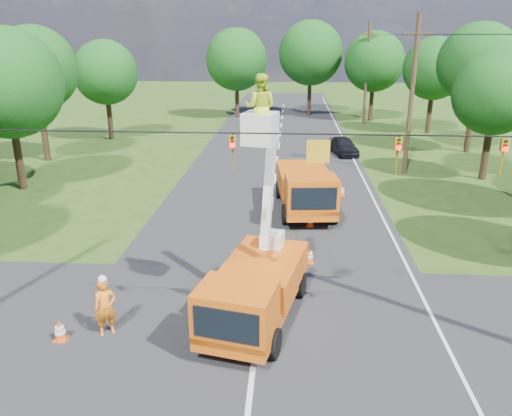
# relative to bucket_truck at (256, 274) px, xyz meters

# --- Properties ---
(ground) EXTENTS (140.00, 140.00, 0.00)m
(ground) POSITION_rel_bucket_truck_xyz_m (0.09, 16.71, -1.68)
(ground) COLOR #2B4314
(ground) RESTS_ON ground
(road_main) EXTENTS (12.00, 100.00, 0.06)m
(road_main) POSITION_rel_bucket_truck_xyz_m (0.09, 16.71, -1.68)
(road_main) COLOR black
(road_main) RESTS_ON ground
(road_cross) EXTENTS (56.00, 10.00, 0.07)m
(road_cross) POSITION_rel_bucket_truck_xyz_m (0.09, -1.29, -1.68)
(road_cross) COLOR black
(road_cross) RESTS_ON ground
(edge_line) EXTENTS (0.12, 90.00, 0.02)m
(edge_line) POSITION_rel_bucket_truck_xyz_m (5.69, 16.71, -1.68)
(edge_line) COLOR silver
(edge_line) RESTS_ON ground
(bucket_truck) EXTENTS (3.34, 6.11, 7.67)m
(bucket_truck) POSITION_rel_bucket_truck_xyz_m (0.00, 0.00, 0.00)
(bucket_truck) COLOR #D6510F
(bucket_truck) RESTS_ON ground
(second_truck) EXTENTS (3.13, 6.76, 2.45)m
(second_truck) POSITION_rel_bucket_truck_xyz_m (1.83, 10.61, -0.40)
(second_truck) COLOR #D6510F
(second_truck) RESTS_ON ground
(ground_worker) EXTENTS (0.80, 0.73, 1.84)m
(ground_worker) POSITION_rel_bucket_truck_xyz_m (-4.47, -1.05, -0.76)
(ground_worker) COLOR #D74312
(ground_worker) RESTS_ON ground
(distant_car) EXTENTS (2.40, 4.19, 1.34)m
(distant_car) POSITION_rel_bucket_truck_xyz_m (5.09, 24.08, -1.01)
(distant_car) COLOR black
(distant_car) RESTS_ON ground
(traffic_cone_2) EXTENTS (0.38, 0.38, 0.71)m
(traffic_cone_2) POSITION_rel_bucket_truck_xyz_m (1.84, 4.41, -1.32)
(traffic_cone_2) COLOR #E2460B
(traffic_cone_2) RESTS_ON ground
(traffic_cone_3) EXTENTS (0.38, 0.38, 0.71)m
(traffic_cone_3) POSITION_rel_bucket_truck_xyz_m (2.02, 8.47, -1.32)
(traffic_cone_3) COLOR #E2460B
(traffic_cone_3) RESTS_ON ground
(traffic_cone_4) EXTENTS (0.38, 0.38, 0.71)m
(traffic_cone_4) POSITION_rel_bucket_truck_xyz_m (-5.76, -1.49, -1.32)
(traffic_cone_4) COLOR #E2460B
(traffic_cone_4) RESTS_ON ground
(traffic_cone_7) EXTENTS (0.38, 0.38, 0.71)m
(traffic_cone_7) POSITION_rel_bucket_truck_xyz_m (3.97, 13.41, -1.32)
(traffic_cone_7) COLOR #E2460B
(traffic_cone_7) RESTS_ON ground
(pole_right_mid) EXTENTS (1.80, 0.30, 10.00)m
(pole_right_mid) POSITION_rel_bucket_truck_xyz_m (8.59, 18.71, 3.43)
(pole_right_mid) COLOR #4C3823
(pole_right_mid) RESTS_ON ground
(pole_right_far) EXTENTS (1.80, 0.30, 10.00)m
(pole_right_far) POSITION_rel_bucket_truck_xyz_m (8.59, 38.71, 3.43)
(pole_right_far) COLOR #4C3823
(pole_right_far) RESTS_ON ground
(signal_span) EXTENTS (18.00, 0.29, 1.07)m
(signal_span) POSITION_rel_bucket_truck_xyz_m (2.31, -1.30, 4.20)
(signal_span) COLOR black
(signal_span) RESTS_ON ground
(tree_left_d) EXTENTS (6.20, 6.20, 9.24)m
(tree_left_d) POSITION_rel_bucket_truck_xyz_m (-14.91, 13.71, 4.45)
(tree_left_d) COLOR #382616
(tree_left_d) RESTS_ON ground
(tree_left_e) EXTENTS (5.80, 5.80, 9.41)m
(tree_left_e) POSITION_rel_bucket_truck_xyz_m (-16.71, 20.71, 4.81)
(tree_left_e) COLOR #382616
(tree_left_e) RESTS_ON ground
(tree_left_f) EXTENTS (5.40, 5.40, 8.40)m
(tree_left_f) POSITION_rel_bucket_truck_xyz_m (-14.71, 28.71, 4.01)
(tree_left_f) COLOR #382616
(tree_left_f) RESTS_ON ground
(tree_right_c) EXTENTS (5.00, 5.00, 7.83)m
(tree_right_c) POSITION_rel_bucket_truck_xyz_m (13.29, 17.71, 3.63)
(tree_right_c) COLOR #382616
(tree_right_c) RESTS_ON ground
(tree_right_d) EXTENTS (6.00, 6.00, 9.70)m
(tree_right_d) POSITION_rel_bucket_truck_xyz_m (14.89, 25.71, 5.00)
(tree_right_d) COLOR #382616
(tree_right_d) RESTS_ON ground
(tree_right_e) EXTENTS (5.60, 5.60, 8.63)m
(tree_right_e) POSITION_rel_bucket_truck_xyz_m (13.89, 33.71, 4.13)
(tree_right_e) COLOR #382616
(tree_right_e) RESTS_ON ground
(tree_far_a) EXTENTS (6.60, 6.60, 9.50)m
(tree_far_a) POSITION_rel_bucket_truck_xyz_m (-4.91, 41.71, 4.51)
(tree_far_a) COLOR #382616
(tree_far_a) RESTS_ON ground
(tree_far_b) EXTENTS (7.00, 7.00, 10.32)m
(tree_far_b) POSITION_rel_bucket_truck_xyz_m (3.09, 43.71, 5.13)
(tree_far_b) COLOR #382616
(tree_far_b) RESTS_ON ground
(tree_far_c) EXTENTS (6.20, 6.20, 9.18)m
(tree_far_c) POSITION_rel_bucket_truck_xyz_m (9.59, 40.71, 4.39)
(tree_far_c) COLOR #382616
(tree_far_c) RESTS_ON ground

